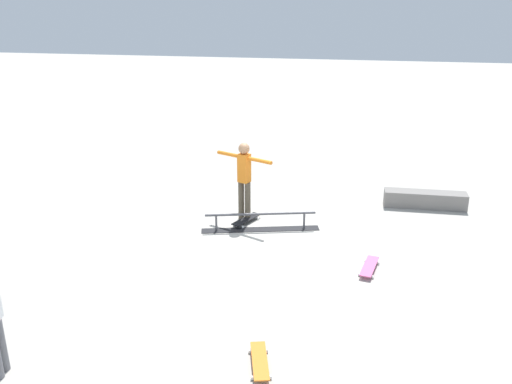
{
  "coord_description": "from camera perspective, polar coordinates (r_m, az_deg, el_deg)",
  "views": [
    {
      "loc": [
        -1.59,
        9.46,
        4.61
      ],
      "look_at": [
        0.17,
        -0.19,
        1.0
      ],
      "focal_mm": 38.86,
      "sensor_mm": 36.0,
      "label": 1
    }
  ],
  "objects": [
    {
      "name": "ground_plane",
      "position": [
        10.65,
        0.71,
        -5.46
      ],
      "size": [
        60.0,
        60.0,
        0.0
      ],
      "primitive_type": "plane",
      "color": "#ADA89E"
    },
    {
      "name": "grind_rail",
      "position": [
        11.22,
        0.46,
        -3.16
      ],
      "size": [
        2.38,
        0.82,
        0.37
      ],
      "rotation": [
        0.0,
        0.0,
        0.25
      ],
      "color": "black",
      "rests_on": "ground_plane"
    },
    {
      "name": "skate_ledge",
      "position": [
        12.94,
        17.0,
        -0.74
      ],
      "size": [
        1.8,
        0.41,
        0.36
      ],
      "primitive_type": "cube",
      "rotation": [
        0.0,
        0.0,
        0.01
      ],
      "color": "gray",
      "rests_on": "ground_plane"
    },
    {
      "name": "skater_main",
      "position": [
        11.44,
        -1.22,
        1.66
      ],
      "size": [
        1.26,
        0.64,
        1.68
      ],
      "rotation": [
        0.0,
        0.0,
        5.85
      ],
      "color": "brown",
      "rests_on": "ground_plane"
    },
    {
      "name": "skateboard_main",
      "position": [
        11.59,
        -1.0,
        -2.84
      ],
      "size": [
        0.52,
        0.81,
        0.09
      ],
      "rotation": [
        0.0,
        0.0,
        1.13
      ],
      "color": "black",
      "rests_on": "ground_plane"
    },
    {
      "name": "loose_skateboard_orange",
      "position": [
        7.5,
        0.39,
        -16.99
      ],
      "size": [
        0.4,
        0.82,
        0.09
      ],
      "rotation": [
        0.0,
        0.0,
        1.82
      ],
      "color": "orange",
      "rests_on": "ground_plane"
    },
    {
      "name": "loose_skateboard_pink",
      "position": [
        9.9,
        11.59,
        -7.51
      ],
      "size": [
        0.37,
        0.82,
        0.09
      ],
      "rotation": [
        0.0,
        0.0,
        1.37
      ],
      "color": "#E05993",
      "rests_on": "ground_plane"
    }
  ]
}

